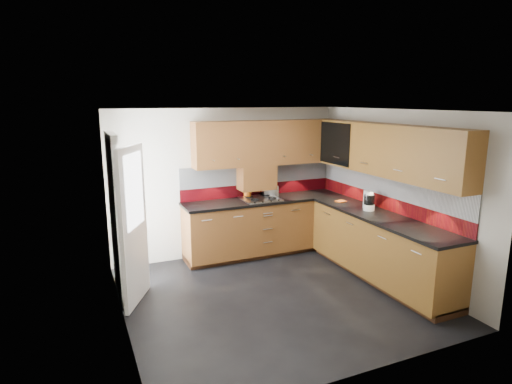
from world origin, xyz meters
name	(u,v)px	position (x,y,z in m)	size (l,w,h in m)	color
room	(276,184)	(0.00, 0.00, 1.50)	(4.00, 3.80, 2.64)	black
base_cabinets	(317,238)	(1.07, 0.72, 0.44)	(2.70, 3.20, 0.95)	brown
countertop	(318,208)	(1.05, 0.70, 0.92)	(2.72, 3.22, 0.04)	black
backsplash	(323,185)	(1.28, 0.93, 1.21)	(2.70, 3.20, 0.54)	maroon
upper_cabinets	(327,146)	(1.23, 0.78, 1.84)	(2.50, 3.20, 0.72)	brown
extractor_hood	(257,177)	(0.45, 1.64, 1.28)	(0.60, 0.33, 0.40)	brown
glass_cabinet	(343,142)	(1.71, 1.07, 1.87)	(0.32, 0.80, 0.66)	black
back_door	(123,221)	(-1.78, 0.75, 1.03)	(0.42, 1.19, 2.04)	white
gas_hob	(261,199)	(0.45, 1.47, 0.96)	(0.60, 0.53, 0.05)	silver
utensil_pot	(247,192)	(0.30, 1.66, 1.04)	(0.12, 0.12, 0.45)	orange
toaster	(270,191)	(0.70, 1.64, 1.03)	(0.27, 0.18, 0.18)	silver
food_processor	(369,202)	(1.62, 0.21, 1.06)	(0.16, 0.16, 0.27)	white
paper_towel	(368,199)	(1.69, 0.33, 1.07)	(0.13, 0.13, 0.27)	white
orange_cloth	(341,201)	(1.55, 0.82, 0.95)	(0.15, 0.13, 0.02)	#DC5C18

